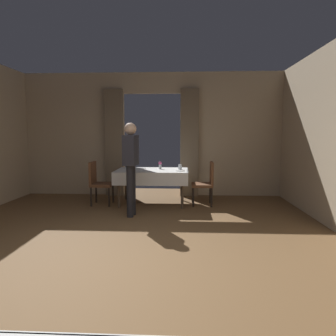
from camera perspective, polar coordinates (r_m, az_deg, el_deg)
ground at (r=3.86m, az=-9.46°, el=-16.96°), size 10.08×10.08×0.00m
wall_back at (r=7.68m, az=-2.95°, el=6.29°), size 6.40×0.27×3.00m
dining_table_mid at (r=6.68m, az=-2.93°, el=-1.06°), size 1.54×1.02×0.75m
chair_mid_right at (r=6.63m, az=7.02°, el=-2.45°), size 0.44×0.44×0.93m
chair_mid_left at (r=6.81m, az=-12.75°, el=-2.33°), size 0.44×0.44×0.93m
flower_vase_mid at (r=6.80m, az=-1.48°, el=0.56°), size 0.07×0.07×0.17m
glass_mid_b at (r=6.72m, az=2.23°, el=0.21°), size 0.08×0.08×0.11m
plate_mid_c at (r=6.90m, az=-4.92°, el=-0.07°), size 0.20×0.20×0.01m
plate_mid_d at (r=6.45m, az=2.27°, el=-0.50°), size 0.20×0.20×0.01m
person_waiter_by_doorway at (r=5.70m, az=-6.88°, el=1.27°), size 0.26×0.38×1.72m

